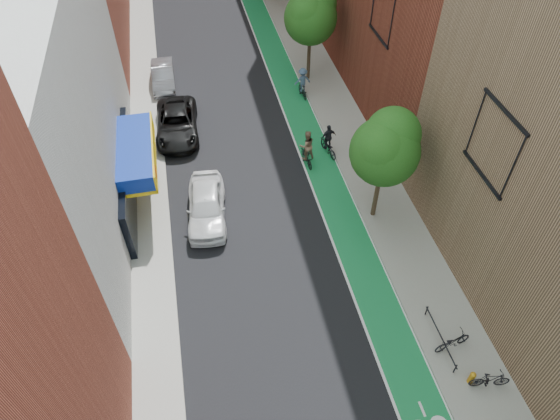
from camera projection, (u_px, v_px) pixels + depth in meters
bike_lane at (280, 68)px, 37.34m from camera, size 2.00×68.00×0.01m
sidewalk_left at (145, 82)px, 35.83m from camera, size 2.00×68.00×0.15m
sidewalk_right at (313, 64)px, 37.66m from camera, size 3.00×68.00×0.15m
building_left_white at (14, 118)px, 22.66m from camera, size 8.00×20.00×12.00m
tree_near at (386, 147)px, 23.33m from camera, size 3.40×3.36×6.42m
tree_mid at (311, 14)px, 32.74m from camera, size 3.55×3.53×6.74m
parked_car_white at (206, 205)px, 26.01m from camera, size 2.44×5.05×1.66m
parked_car_black at (177, 123)px, 31.18m from camera, size 2.84×5.63×1.53m
parked_car_silver at (163, 76)px, 35.22m from camera, size 1.56×4.34×1.42m
cyclist_lane_near at (307, 150)px, 28.99m from camera, size 0.99×1.74×2.23m
cyclist_lane_mid at (328, 144)px, 29.81m from camera, size 1.03×1.92×2.00m
cyclist_lane_far at (303, 84)px, 34.06m from camera, size 1.17×1.62×2.08m
parked_bike_mid at (490, 380)px, 19.52m from camera, size 1.70×0.75×0.99m
parked_bike_far at (453, 341)px, 20.75m from camera, size 1.77×0.89×0.89m
fire_hydrant at (472, 377)px, 19.73m from camera, size 0.24×0.24×0.70m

